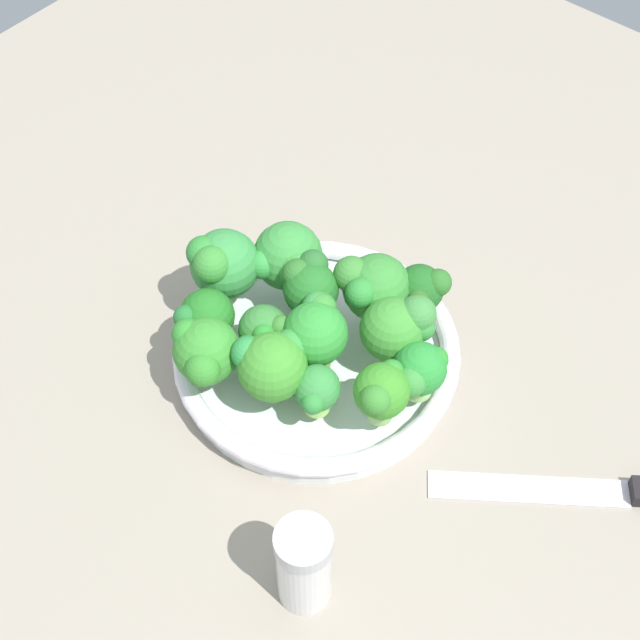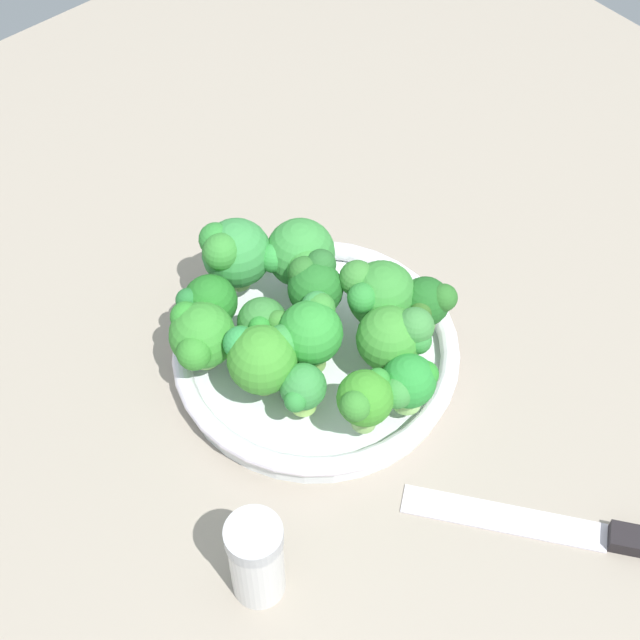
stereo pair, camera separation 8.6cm
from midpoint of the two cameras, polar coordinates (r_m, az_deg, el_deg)
name	(u,v)px [view 2 (the right image)]	position (r cm, az deg, el deg)	size (l,w,h in cm)	color
ground_plane	(330,384)	(91.36, 3.27, -3.94)	(130.00, 130.00, 2.50)	gray
bowl	(320,351)	(89.98, 2.74, -1.97)	(26.27, 26.27, 3.22)	silver
broccoli_floret_0	(300,256)	(89.83, 1.57, 3.58)	(7.20, 7.35, 7.13)	#87C458
broccoli_floret_1	(409,383)	(82.85, 8.18, -3.86)	(5.22, 4.68, 5.65)	#9AD571
broccoli_floret_2	(208,303)	(87.20, -3.77, 0.81)	(5.40, 4.94, 5.88)	#9AD562
broccoli_floret_3	(376,292)	(87.31, 6.13, 1.43)	(6.87, 6.51, 6.97)	#99D861
broccoli_floret_4	(302,390)	(82.11, 1.97, -4.29)	(4.49, 4.04, 5.03)	#A1D962
broccoli_floret_5	(200,336)	(84.53, -4.11, -1.15)	(6.38, 6.11, 6.50)	#9AC973
broccoli_floret_6	(263,324)	(85.62, -0.47, -0.44)	(4.67, 4.97, 5.48)	#88CB64
broccoli_floret_7	(312,330)	(83.87, 2.46, -0.78)	(6.36, 5.68, 7.29)	#88BF57
broccoli_floret_8	(261,356)	(82.37, -0.46, -2.31)	(6.73, 6.76, 7.12)	#85C155
broccoli_floret_9	(365,399)	(80.72, 5.69, -4.82)	(5.53, 4.79, 6.27)	#9CCF6F
broccoli_floret_10	(395,338)	(84.60, 7.28, -1.22)	(6.31, 6.12, 6.91)	#91C766
broccoli_floret_11	(233,252)	(89.37, -2.34, 3.79)	(6.78, 6.46, 7.77)	#90C768
broccoli_floret_12	(315,285)	(87.07, 2.52, 1.87)	(5.39, 5.38, 6.97)	#79B25F
broccoli_floret_13	(427,303)	(88.04, 9.04, 0.79)	(4.72, 4.81, 5.68)	#99C96D
knife	(609,536)	(86.22, 19.32, -12.02)	(17.83, 22.76, 1.50)	silver
pepper_shaker	(256,559)	(76.07, -0.41, -14.00)	(4.41, 4.41, 9.53)	silver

